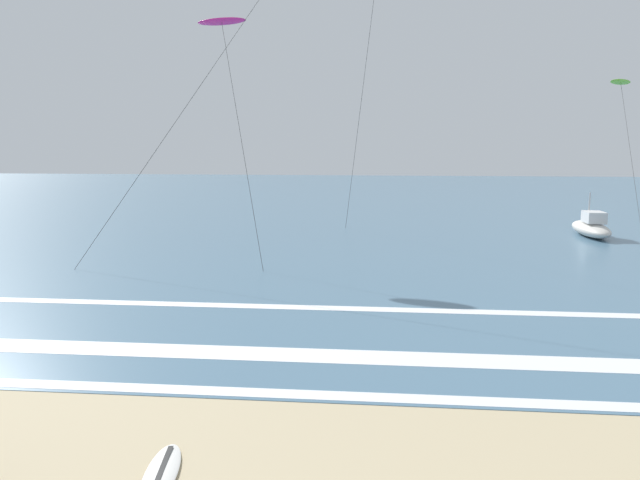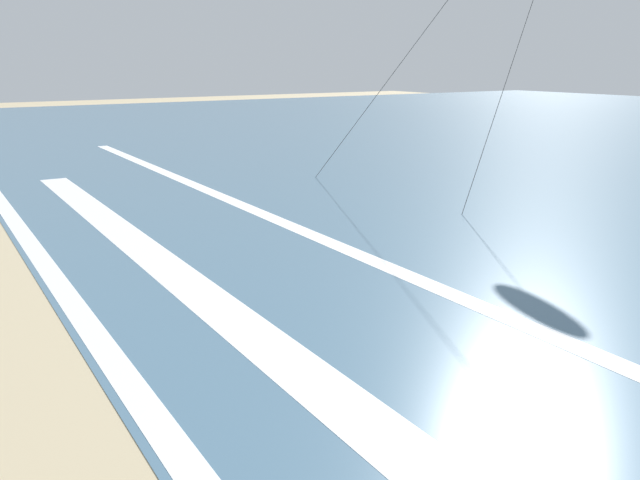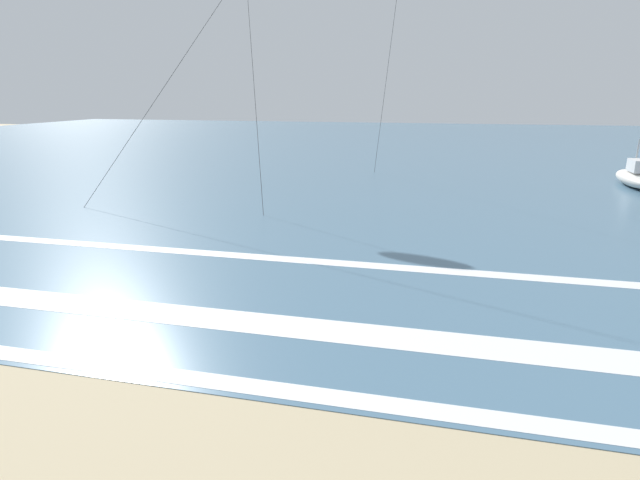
{
  "view_description": "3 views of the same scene",
  "coord_description": "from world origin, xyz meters",
  "views": [
    {
      "loc": [
        0.05,
        -2.81,
        5.95
      ],
      "look_at": [
        -1.35,
        12.2,
        3.42
      ],
      "focal_mm": 33.31,
      "sensor_mm": 36.0,
      "label": 1
    },
    {
      "loc": [
        10.52,
        7.93,
        5.09
      ],
      "look_at": [
        0.1,
        14.49,
        1.65
      ],
      "focal_mm": 36.1,
      "sensor_mm": 36.0,
      "label": 2
    },
    {
      "loc": [
        2.55,
        2.53,
        5.21
      ],
      "look_at": [
        -0.06,
        13.51,
        1.97
      ],
      "focal_mm": 28.71,
      "sensor_mm": 36.0,
      "label": 3
    }
  ],
  "objects": [
    {
      "name": "wave_foam_outer_break",
      "position": [
        -1.36,
        17.7,
        0.01
      ],
      "size": [
        57.71,
        0.59,
        0.01
      ],
      "primitive_type": "cube",
      "color": "white",
      "rests_on": "ocean_surface"
    },
    {
      "name": "wave_foam_mid_break",
      "position": [
        1.89,
        12.91,
        0.01
      ],
      "size": [
        43.15,
        1.1,
        0.01
      ],
      "primitive_type": "cube",
      "color": "white",
      "rests_on": "ocean_surface"
    },
    {
      "name": "wave_foam_shoreline",
      "position": [
        -1.4,
        10.33,
        0.01
      ],
      "size": [
        40.02,
        0.51,
        0.01
      ],
      "primitive_type": "cube",
      "color": "white",
      "rests_on": "ocean_surface"
    }
  ]
}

